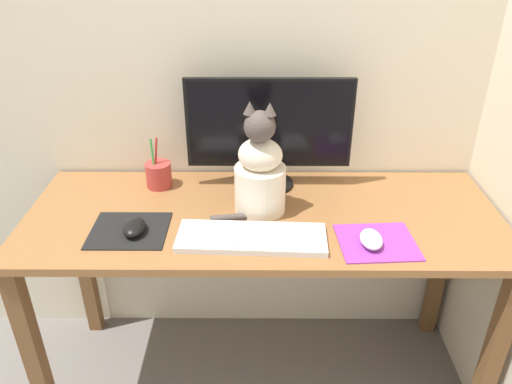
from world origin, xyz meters
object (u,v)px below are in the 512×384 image
(monitor, at_px, (269,129))
(pen_cup, at_px, (159,174))
(keyboard, at_px, (252,237))
(computer_mouse_right, at_px, (371,239))
(cat, at_px, (260,172))
(computer_mouse_left, at_px, (134,227))

(monitor, bearing_deg, pen_cup, -178.28)
(keyboard, bearing_deg, monitor, 83.50)
(keyboard, xyz_separation_m, computer_mouse_right, (0.34, -0.02, 0.01))
(cat, height_order, pen_cup, cat)
(computer_mouse_left, distance_m, computer_mouse_right, 0.68)
(computer_mouse_left, relative_size, pen_cup, 0.56)
(keyboard, relative_size, cat, 1.20)
(computer_mouse_left, xyz_separation_m, cat, (0.36, 0.14, 0.11))
(monitor, distance_m, cat, 0.19)
(monitor, relative_size, keyboard, 1.25)
(monitor, xyz_separation_m, cat, (-0.03, -0.17, -0.07))
(computer_mouse_right, bearing_deg, monitor, 127.99)
(monitor, distance_m, computer_mouse_right, 0.49)
(computer_mouse_right, distance_m, pen_cup, 0.74)
(keyboard, distance_m, computer_mouse_left, 0.34)
(computer_mouse_left, distance_m, pen_cup, 0.29)
(cat, bearing_deg, pen_cup, 165.61)
(monitor, height_order, keyboard, monitor)
(monitor, relative_size, computer_mouse_right, 5.58)
(keyboard, bearing_deg, computer_mouse_right, -1.48)
(monitor, relative_size, pen_cup, 3.11)
(keyboard, height_order, computer_mouse_left, computer_mouse_left)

